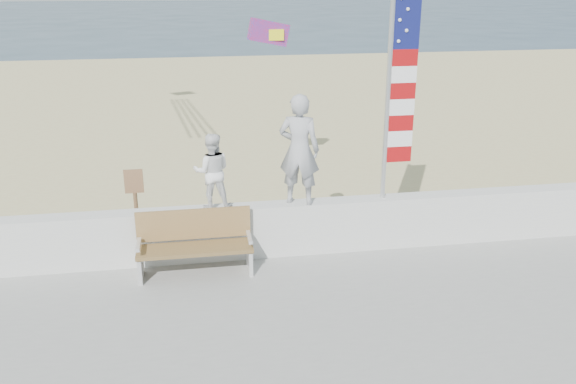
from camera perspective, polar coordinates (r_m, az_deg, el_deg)
name	(u,v)px	position (r m, az deg, el deg)	size (l,w,h in m)	color
ground	(295,325)	(8.80, 0.68, -12.36)	(220.00, 220.00, 0.00)	#293F53
sand	(238,150)	(17.02, -4.71, 3.92)	(90.00, 40.00, 0.08)	#CABD87
seawall	(274,229)	(10.25, -1.29, -3.48)	(30.00, 0.35, 0.90)	silver
adult	(299,150)	(9.86, 1.05, 3.99)	(0.67, 0.44, 1.83)	#A2A4A8
child	(212,171)	(9.79, -7.12, 1.93)	(0.60, 0.47, 1.24)	white
bench	(195,242)	(9.73, -8.73, -4.68)	(1.80, 0.57, 1.00)	brown
flag	(396,85)	(10.04, 10.07, 9.82)	(0.50, 0.08, 3.50)	silver
parafoil_kite	(270,33)	(13.26, -1.72, 14.69)	(0.92, 0.37, 0.62)	red
sign	(136,202)	(10.87, -14.06, -0.92)	(0.32, 0.07, 1.46)	brown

